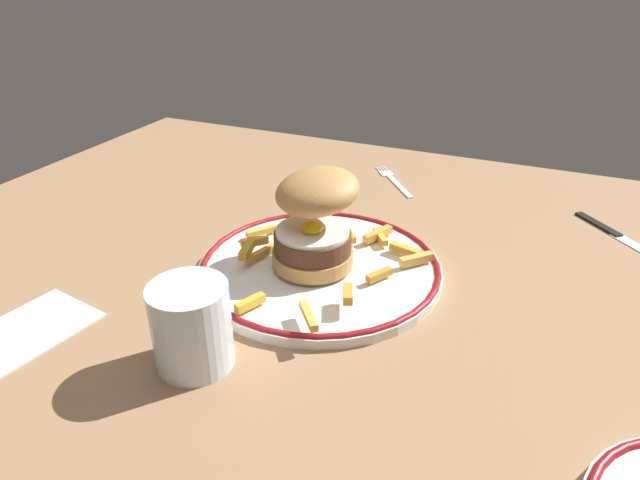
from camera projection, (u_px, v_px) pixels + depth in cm
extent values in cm
cube|color=#956F4D|center=(331.00, 286.00, 68.88)|extent=(124.20, 97.73, 4.00)
cylinder|color=white|center=(320.00, 269.00, 67.58)|extent=(29.67, 29.67, 1.20)
torus|color=maroon|center=(320.00, 264.00, 67.29)|extent=(29.27, 29.27, 0.80)
cylinder|color=tan|center=(313.00, 257.00, 66.30)|extent=(9.77, 9.77, 1.80)
cylinder|color=#513220|center=(313.00, 242.00, 65.32)|extent=(9.24, 9.24, 2.35)
cylinder|color=white|center=(312.00, 231.00, 64.64)|extent=(8.70, 8.70, 0.50)
ellipsoid|color=yellow|center=(312.00, 228.00, 63.97)|extent=(2.60, 2.60, 1.40)
ellipsoid|color=tan|center=(317.00, 191.00, 64.30)|extent=(14.39, 14.47, 6.02)
cube|color=gold|center=(378.00, 234.00, 72.47)|extent=(2.87, 4.77, 0.98)
cube|color=#E9AB4C|center=(254.00, 241.00, 68.73)|extent=(3.06, 3.14, 0.94)
cube|color=gold|center=(261.00, 253.00, 68.22)|extent=(2.09, 4.79, 0.76)
cube|color=#C58A30|center=(379.00, 275.00, 63.65)|extent=(2.48, 3.43, 0.83)
cube|color=gold|center=(298.00, 220.00, 76.39)|extent=(3.74, 3.31, 0.74)
cube|color=#ECAA4E|center=(416.00, 259.00, 66.66)|extent=(3.69, 3.91, 1.00)
cube|color=gold|center=(405.00, 250.00, 68.65)|extent=(4.27, 2.01, 0.98)
cube|color=gold|center=(308.00, 316.00, 55.28)|extent=(3.55, 4.03, 0.80)
cube|color=gold|center=(250.00, 303.00, 58.60)|extent=(2.29, 3.69, 0.92)
cube|color=gold|center=(262.00, 231.00, 73.42)|extent=(3.18, 3.87, 0.75)
cube|color=gold|center=(348.00, 294.00, 58.22)|extent=(2.04, 3.14, 0.99)
cube|color=gold|center=(380.00, 236.00, 72.06)|extent=(3.07, 3.72, 0.81)
cube|color=gold|center=(248.00, 249.00, 66.92)|extent=(1.95, 4.48, 0.99)
cube|color=gold|center=(351.00, 236.00, 72.00)|extent=(2.45, 2.77, 0.91)
cylinder|color=silver|center=(192.00, 326.00, 51.36)|extent=(7.50, 7.50, 8.56)
cylinder|color=silver|center=(194.00, 344.00, 52.37)|extent=(6.90, 6.90, 4.26)
cube|color=silver|center=(399.00, 186.00, 92.05)|extent=(6.91, 8.52, 0.36)
cube|color=silver|center=(386.00, 173.00, 97.18)|extent=(3.21, 3.24, 0.32)
cube|color=silver|center=(378.00, 169.00, 98.90)|extent=(1.67, 2.06, 0.28)
cube|color=silver|center=(381.00, 169.00, 99.01)|extent=(1.67, 2.06, 0.28)
cube|color=silver|center=(383.00, 169.00, 99.12)|extent=(1.67, 2.06, 0.28)
cube|color=silver|center=(386.00, 168.00, 99.22)|extent=(1.67, 2.06, 0.28)
cube|color=black|center=(598.00, 223.00, 79.27)|extent=(6.33, 6.67, 0.70)
cube|color=silver|center=(27.00, 330.00, 57.47)|extent=(11.09, 13.98, 0.40)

